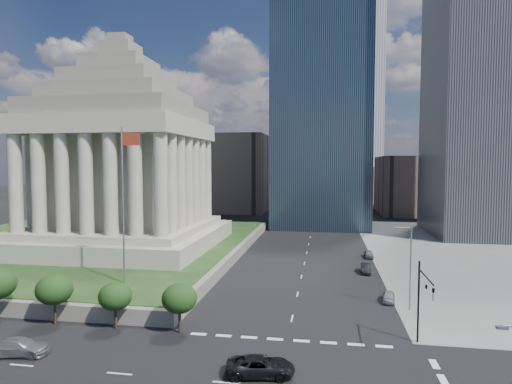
% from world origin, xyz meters
% --- Properties ---
extents(ground, '(500.00, 500.00, 0.00)m').
position_xyz_m(ground, '(0.00, 100.00, 0.00)').
color(ground, black).
rests_on(ground, ground).
extents(plaza_terrace, '(66.00, 70.00, 1.80)m').
position_xyz_m(plaza_terrace, '(-45.00, 50.00, 0.90)').
color(plaza_terrace, slate).
rests_on(plaza_terrace, ground).
extents(plaza_lawn, '(64.00, 68.00, 0.10)m').
position_xyz_m(plaza_lawn, '(-45.00, 50.00, 1.85)').
color(plaza_lawn, '#1B3616').
rests_on(plaza_lawn, plaza_terrace).
extents(war_memorial, '(34.00, 34.00, 39.00)m').
position_xyz_m(war_memorial, '(-34.00, 48.00, 21.40)').
color(war_memorial, gray).
rests_on(war_memorial, plaza_lawn).
extents(flagpole, '(2.52, 0.24, 20.00)m').
position_xyz_m(flagpole, '(-21.83, 24.00, 13.11)').
color(flagpole, slate).
rests_on(flagpole, plaza_lawn).
extents(midrise_glass, '(26.00, 26.00, 60.00)m').
position_xyz_m(midrise_glass, '(2.00, 95.00, 30.00)').
color(midrise_glass, black).
rests_on(midrise_glass, ground).
extents(skyscraper_tall, '(40.00, 40.00, 190.00)m').
position_xyz_m(skyscraper_tall, '(8.00, 185.00, 95.00)').
color(skyscraper_tall, gray).
rests_on(skyscraper_tall, ground).
extents(highrise_ne, '(26.00, 28.00, 100.00)m').
position_xyz_m(highrise_ne, '(42.00, 85.00, 50.00)').
color(highrise_ne, black).
rests_on(highrise_ne, ground).
extents(building_filler_ne, '(20.00, 30.00, 20.00)m').
position_xyz_m(building_filler_ne, '(32.00, 130.00, 10.00)').
color(building_filler_ne, brown).
rests_on(building_filler_ne, ground).
extents(building_filler_nw, '(24.00, 30.00, 28.00)m').
position_xyz_m(building_filler_nw, '(-30.00, 130.00, 14.00)').
color(building_filler_nw, brown).
rests_on(building_filler_nw, ground).
extents(traffic_signal_ne, '(0.30, 5.74, 8.00)m').
position_xyz_m(traffic_signal_ne, '(12.50, 13.70, 5.25)').
color(traffic_signal_ne, black).
rests_on(traffic_signal_ne, ground).
extents(street_lamp_north, '(2.13, 0.22, 10.00)m').
position_xyz_m(street_lamp_north, '(13.33, 25.00, 5.66)').
color(street_lamp_north, slate).
rests_on(street_lamp_north, ground).
extents(pickup_truck, '(5.93, 3.41, 1.56)m').
position_xyz_m(pickup_truck, '(-1.50, 6.61, 0.78)').
color(pickup_truck, black).
rests_on(pickup_truck, ground).
extents(suv_grey, '(5.54, 2.90, 1.53)m').
position_xyz_m(suv_grey, '(-23.60, 6.73, 0.77)').
color(suv_grey, '#5A5C62').
rests_on(suv_grey, ground).
extents(parked_sedan_near, '(2.01, 3.88, 1.26)m').
position_xyz_m(parked_sedan_near, '(11.50, 27.75, 0.63)').
color(parked_sedan_near, gray).
rests_on(parked_sedan_near, ground).
extents(parked_sedan_mid, '(1.73, 4.39, 1.42)m').
position_xyz_m(parked_sedan_mid, '(9.96, 42.07, 0.71)').
color(parked_sedan_mid, black).
rests_on(parked_sedan_mid, ground).
extents(parked_sedan_far, '(1.58, 3.88, 1.32)m').
position_xyz_m(parked_sedan_far, '(11.50, 53.47, 0.66)').
color(parked_sedan_far, '#5B5C62').
rests_on(parked_sedan_far, ground).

